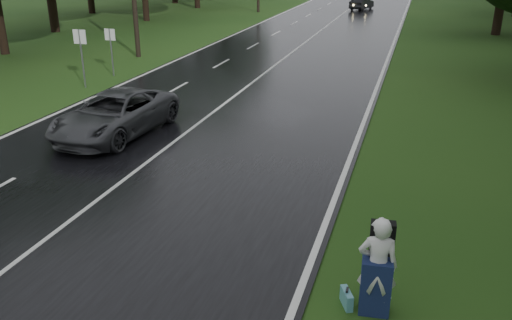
# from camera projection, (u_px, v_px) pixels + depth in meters

# --- Properties ---
(ground) EXTENTS (160.00, 160.00, 0.00)m
(ground) POSITION_uv_depth(u_px,v_px,m) (27.00, 255.00, 11.31)
(ground) COLOR #234414
(ground) RESTS_ON ground
(road) EXTENTS (12.00, 140.00, 0.04)m
(road) POSITION_uv_depth(u_px,v_px,m) (273.00, 67.00, 29.10)
(road) COLOR black
(road) RESTS_ON ground
(lane_center) EXTENTS (0.12, 140.00, 0.01)m
(lane_center) POSITION_uv_depth(u_px,v_px,m) (273.00, 67.00, 29.10)
(lane_center) COLOR silver
(lane_center) RESTS_ON road
(grey_car) EXTENTS (2.82, 5.40, 1.45)m
(grey_car) POSITION_uv_depth(u_px,v_px,m) (115.00, 114.00, 18.27)
(grey_car) COLOR #454649
(grey_car) RESTS_ON road
(far_car) EXTENTS (2.25, 4.04, 1.26)m
(far_car) POSITION_uv_depth(u_px,v_px,m) (362.00, 3.00, 55.91)
(far_car) COLOR black
(far_car) RESTS_ON road
(hitchhiker) EXTENTS (0.73, 0.66, 1.88)m
(hitchhiker) POSITION_uv_depth(u_px,v_px,m) (377.00, 269.00, 9.25)
(hitchhiker) COLOR silver
(hitchhiker) RESTS_ON ground
(suitcase) EXTENTS (0.30, 0.45, 0.31)m
(suitcase) POSITION_uv_depth(u_px,v_px,m) (347.00, 298.00, 9.66)
(suitcase) COLOR teal
(suitcase) RESTS_ON ground
(utility_pole_mid) EXTENTS (1.80, 0.28, 9.57)m
(utility_pole_mid) POSITION_uv_depth(u_px,v_px,m) (139.00, 57.00, 31.96)
(utility_pole_mid) COLOR black
(utility_pole_mid) RESTS_ON ground
(utility_pole_far) EXTENTS (1.80, 0.28, 9.40)m
(utility_pole_far) POSITION_uv_depth(u_px,v_px,m) (258.00, 12.00, 54.27)
(utility_pole_far) COLOR black
(utility_pole_far) RESTS_ON ground
(road_sign_a) EXTENTS (0.63, 0.10, 2.65)m
(road_sign_a) POSITION_uv_depth(u_px,v_px,m) (86.00, 87.00, 24.92)
(road_sign_a) COLOR white
(road_sign_a) RESTS_ON ground
(road_sign_b) EXTENTS (0.56, 0.10, 2.35)m
(road_sign_b) POSITION_uv_depth(u_px,v_px,m) (114.00, 76.00, 27.15)
(road_sign_b) COLOR white
(road_sign_b) RESTS_ON ground
(tree_left_d) EXTENTS (8.38, 8.38, 13.09)m
(tree_left_d) POSITION_uv_depth(u_px,v_px,m) (5.00, 54.00, 32.79)
(tree_left_d) COLOR black
(tree_left_d) RESTS_ON ground
(tree_left_e) EXTENTS (7.88, 7.88, 12.31)m
(tree_left_e) POSITION_uv_depth(u_px,v_px,m) (147.00, 21.00, 47.78)
(tree_left_e) COLOR black
(tree_left_e) RESTS_ON ground
(tree_left_f) EXTENTS (9.58, 9.58, 14.97)m
(tree_left_f) POSITION_uv_depth(u_px,v_px,m) (198.00, 8.00, 58.03)
(tree_left_f) COLOR black
(tree_left_f) RESTS_ON ground
(tree_right_e) EXTENTS (7.24, 7.24, 11.31)m
(tree_right_e) POSITION_uv_depth(u_px,v_px,m) (495.00, 35.00, 40.05)
(tree_right_e) COLOR black
(tree_right_e) RESTS_ON ground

